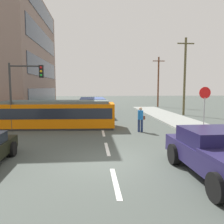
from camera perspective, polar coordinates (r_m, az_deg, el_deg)
ground_plane at (r=19.16m, az=-2.79°, el=-2.82°), size 120.00×120.00×0.00m
sidewalk_curb_right at (r=16.95m, az=21.48°, el=-4.19°), size 3.20×36.00×0.14m
lane_stripe_0 at (r=7.57m, az=0.85°, el=-17.11°), size 0.16×2.40×0.01m
lane_stripe_1 at (r=11.34m, az=-1.22°, el=-9.11°), size 0.16×2.40×0.01m
lane_stripe_2 at (r=15.23m, az=-2.21°, el=-5.15°), size 0.16×2.40×0.01m
lane_stripe_3 at (r=23.24m, az=-3.18°, el=-1.22°), size 0.16×2.40×0.01m
lane_stripe_4 at (r=29.19m, az=-3.55°, el=0.30°), size 0.16×2.40×0.01m
streetcar_tram at (r=17.33m, az=-13.32°, el=-0.44°), size 8.36×2.90×2.02m
city_bus at (r=24.30m, az=-4.91°, el=1.61°), size 2.64×5.51×1.86m
pedestrian_crossing at (r=15.46m, az=7.12°, el=-1.49°), size 0.51×0.36×1.67m
pickup_truck_parked at (r=8.46m, az=25.37°, el=-9.49°), size 2.36×5.04×1.55m
parked_sedan_mid at (r=21.57m, az=-16.57°, el=-0.39°), size 2.04×4.21×1.19m
parked_sedan_far at (r=27.74m, az=-13.46°, el=1.11°), size 2.14×4.36×1.19m
stop_sign at (r=16.01m, az=22.05°, el=2.87°), size 0.76×0.07×2.88m
traffic_light_mast at (r=16.61m, az=-21.03°, el=6.53°), size 2.29×0.33×4.60m
utility_pole_mid at (r=25.89m, az=17.64°, el=8.71°), size 1.80×0.24×8.17m
utility_pole_far at (r=35.91m, az=11.44°, el=7.58°), size 1.80×0.24×7.53m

